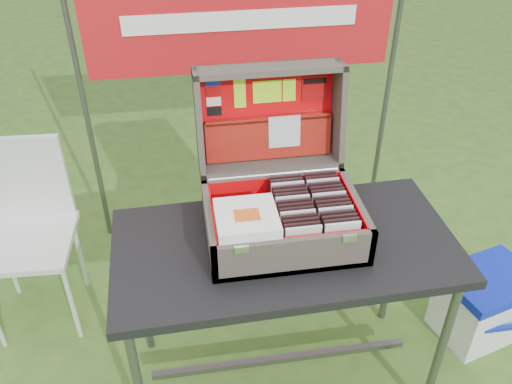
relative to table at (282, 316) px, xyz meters
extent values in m
plane|color=#366023|center=(0.00, 0.10, -0.41)|extent=(80.00, 80.00, 0.00)
cube|color=black|center=(0.00, 0.00, 0.39)|extent=(1.33, 0.69, 0.04)
cylinder|color=#59595B|center=(0.60, -0.27, -0.02)|extent=(0.04, 0.04, 0.78)
cylinder|color=#59595B|center=(-0.60, 0.27, -0.02)|extent=(0.04, 0.04, 0.78)
cylinder|color=#59595B|center=(0.60, 0.27, -0.02)|extent=(0.04, 0.04, 0.78)
cube|color=#59595B|center=(0.00, 0.00, -0.29)|extent=(1.17, 0.03, 0.03)
cube|color=#4B433B|center=(0.00, 0.03, 0.42)|extent=(0.59, 0.42, 0.02)
cube|color=#4B433B|center=(0.00, -0.17, 0.49)|extent=(0.59, 0.02, 0.16)
cube|color=#4B433B|center=(0.00, 0.23, 0.49)|extent=(0.59, 0.02, 0.16)
cube|color=#4B433B|center=(-0.28, 0.03, 0.49)|extent=(0.02, 0.42, 0.16)
cube|color=#4B433B|center=(0.28, 0.03, 0.49)|extent=(0.02, 0.42, 0.16)
cube|color=#DD0405|center=(0.00, 0.03, 0.44)|extent=(0.54, 0.37, 0.01)
cube|color=silver|center=(-0.19, -0.18, 0.56)|extent=(0.05, 0.01, 0.03)
cube|color=silver|center=(0.19, -0.18, 0.56)|extent=(0.05, 0.01, 0.03)
cylinder|color=silver|center=(0.00, 0.24, 0.57)|extent=(0.53, 0.02, 0.02)
cube|color=#4B433B|center=(0.00, 0.42, 0.75)|extent=(0.59, 0.09, 0.42)
cube|color=#4B433B|center=(0.00, 0.38, 0.96)|extent=(0.59, 0.16, 0.05)
cube|color=#4B433B|center=(0.00, 0.32, 0.57)|extent=(0.59, 0.16, 0.05)
cube|color=#4B433B|center=(-0.28, 0.35, 0.76)|extent=(0.02, 0.22, 0.44)
cube|color=#4B433B|center=(0.28, 0.35, 0.76)|extent=(0.02, 0.22, 0.44)
cube|color=#DD0405|center=(0.00, 0.40, 0.75)|extent=(0.54, 0.06, 0.36)
cube|color=#DD0405|center=(0.00, -0.15, 0.50)|extent=(0.54, 0.01, 0.13)
cube|color=#DD0405|center=(0.00, 0.21, 0.50)|extent=(0.54, 0.01, 0.13)
cube|color=#DD0405|center=(-0.27, 0.03, 0.50)|extent=(0.01, 0.37, 0.13)
cube|color=#DD0405|center=(0.26, 0.03, 0.50)|extent=(0.01, 0.37, 0.13)
cube|color=maroon|center=(0.00, 0.37, 0.66)|extent=(0.52, 0.06, 0.17)
cube|color=maroon|center=(0.00, 0.38, 0.74)|extent=(0.51, 0.02, 0.02)
cube|color=silver|center=(0.06, 0.36, 0.69)|extent=(0.13, 0.03, 0.13)
cube|color=#1933B2|center=(-0.22, 0.42, 0.90)|extent=(0.06, 0.01, 0.04)
cube|color=#A10709|center=(-0.22, 0.41, 0.86)|extent=(0.06, 0.01, 0.04)
cube|color=white|center=(-0.22, 0.41, 0.83)|extent=(0.06, 0.01, 0.04)
cube|color=black|center=(-0.22, 0.40, 0.79)|extent=(0.06, 0.01, 0.04)
cube|color=#ACF118|center=(-0.11, 0.41, 0.85)|extent=(0.05, 0.02, 0.11)
cube|color=#ACF118|center=(0.00, 0.41, 0.85)|extent=(0.11, 0.02, 0.09)
cube|color=#ACF118|center=(0.09, 0.41, 0.85)|extent=(0.05, 0.02, 0.09)
cube|color=#A10709|center=(0.19, 0.41, 0.85)|extent=(0.10, 0.02, 0.10)
cube|color=black|center=(0.19, 0.42, 0.88)|extent=(0.09, 0.01, 0.02)
cube|color=silver|center=(0.03, -0.13, 0.51)|extent=(0.13, 0.01, 0.15)
cube|color=black|center=(0.03, -0.11, 0.51)|extent=(0.13, 0.01, 0.15)
cube|color=black|center=(0.03, -0.08, 0.51)|extent=(0.13, 0.01, 0.15)
cube|color=black|center=(0.03, -0.06, 0.51)|extent=(0.13, 0.01, 0.15)
cube|color=silver|center=(0.03, -0.04, 0.51)|extent=(0.13, 0.01, 0.15)
cube|color=black|center=(0.03, -0.01, 0.51)|extent=(0.13, 0.01, 0.15)
cube|color=black|center=(0.03, 0.01, 0.51)|extent=(0.13, 0.01, 0.15)
cube|color=black|center=(0.03, 0.03, 0.51)|extent=(0.13, 0.01, 0.15)
cube|color=silver|center=(0.03, 0.05, 0.51)|extent=(0.13, 0.01, 0.15)
cube|color=black|center=(0.03, 0.08, 0.51)|extent=(0.13, 0.01, 0.15)
cube|color=black|center=(0.03, 0.10, 0.51)|extent=(0.13, 0.01, 0.15)
cube|color=black|center=(0.03, 0.12, 0.51)|extent=(0.13, 0.01, 0.15)
cube|color=silver|center=(0.03, 0.15, 0.51)|extent=(0.13, 0.01, 0.15)
cube|color=black|center=(0.03, 0.17, 0.51)|extent=(0.13, 0.01, 0.15)
cube|color=black|center=(0.03, 0.19, 0.51)|extent=(0.13, 0.01, 0.15)
cube|color=silver|center=(0.18, -0.13, 0.51)|extent=(0.13, 0.01, 0.15)
cube|color=black|center=(0.18, -0.11, 0.51)|extent=(0.13, 0.01, 0.15)
cube|color=black|center=(0.18, -0.08, 0.51)|extent=(0.13, 0.01, 0.15)
cube|color=black|center=(0.18, -0.06, 0.51)|extent=(0.13, 0.01, 0.15)
cube|color=silver|center=(0.18, -0.04, 0.51)|extent=(0.13, 0.01, 0.15)
cube|color=black|center=(0.18, -0.01, 0.51)|extent=(0.13, 0.01, 0.15)
cube|color=black|center=(0.18, 0.01, 0.51)|extent=(0.13, 0.01, 0.15)
cube|color=black|center=(0.18, 0.03, 0.51)|extent=(0.13, 0.01, 0.15)
cube|color=silver|center=(0.18, 0.05, 0.51)|extent=(0.13, 0.01, 0.15)
cube|color=black|center=(0.18, 0.08, 0.51)|extent=(0.13, 0.01, 0.15)
cube|color=black|center=(0.18, 0.10, 0.51)|extent=(0.13, 0.01, 0.15)
cube|color=black|center=(0.18, 0.12, 0.51)|extent=(0.13, 0.01, 0.15)
cube|color=silver|center=(0.18, 0.15, 0.51)|extent=(0.13, 0.01, 0.15)
cube|color=black|center=(0.18, 0.17, 0.51)|extent=(0.13, 0.01, 0.15)
cube|color=black|center=(0.18, 0.19, 0.51)|extent=(0.13, 0.01, 0.15)
cube|color=white|center=(-0.15, -0.05, 0.57)|extent=(0.22, 0.22, 0.00)
cube|color=white|center=(-0.15, -0.05, 0.58)|extent=(0.22, 0.22, 0.00)
cube|color=white|center=(-0.15, -0.05, 0.58)|extent=(0.22, 0.22, 0.00)
cube|color=white|center=(-0.15, -0.05, 0.59)|extent=(0.22, 0.22, 0.00)
cube|color=white|center=(-0.15, -0.05, 0.59)|extent=(0.22, 0.22, 0.00)
cube|color=white|center=(-0.15, -0.05, 0.60)|extent=(0.22, 0.22, 0.00)
cube|color=white|center=(-0.15, -0.05, 0.60)|extent=(0.22, 0.22, 0.00)
cube|color=white|center=(-0.15, -0.05, 0.61)|extent=(0.22, 0.22, 0.00)
cube|color=#D85919|center=(-0.15, -0.06, 0.61)|extent=(0.09, 0.07, 0.00)
cube|color=white|center=(1.04, 0.11, -0.25)|extent=(0.47, 0.39, 0.32)
cube|color=#0C20B5|center=(1.04, 0.11, -0.06)|extent=(0.49, 0.42, 0.05)
cube|color=#0C20B5|center=(1.04, -0.06, -0.21)|extent=(0.25, 0.02, 0.02)
cube|color=silver|center=(-1.13, 0.57, 0.07)|extent=(0.45, 0.45, 0.03)
cube|color=silver|center=(-1.13, 0.78, 0.31)|extent=(0.43, 0.05, 0.45)
cylinder|color=silver|center=(-0.95, 0.39, -0.17)|extent=(0.02, 0.02, 0.49)
cylinder|color=silver|center=(-1.32, 0.75, -0.17)|extent=(0.02, 0.02, 0.49)
cylinder|color=silver|center=(-0.95, 0.75, -0.17)|extent=(0.02, 0.02, 0.49)
cylinder|color=silver|center=(-0.95, 0.78, 0.30)|extent=(0.02, 0.02, 0.45)
cube|color=#9D774A|center=(0.66, 0.67, -0.21)|extent=(0.41, 0.25, 0.41)
cylinder|color=#59595B|center=(-0.85, 1.20, 0.44)|extent=(0.03, 0.03, 1.70)
cylinder|color=#59595B|center=(0.85, 1.20, 0.44)|extent=(0.03, 0.03, 1.70)
cube|color=#AE1318|center=(0.00, 1.19, 0.89)|extent=(1.60, 0.02, 0.55)
cube|color=white|center=(0.00, 1.18, 0.89)|extent=(1.20, 0.00, 0.10)
camera|label=1|loc=(-0.36, -1.54, 1.78)|focal=38.00mm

